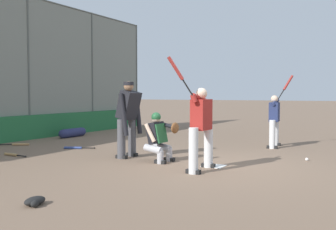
{
  "coord_description": "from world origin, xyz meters",
  "views": [
    {
      "loc": [
        7.55,
        3.07,
        1.51
      ],
      "look_at": [
        0.16,
        -1.0,
        1.05
      ],
      "focal_mm": 42.0,
      "sensor_mm": 36.0,
      "label": 1
    }
  ],
  "objects_px": {
    "spare_bat_by_padding": "(75,148)",
    "umpire_home": "(128,117)",
    "spare_bat_near_backstop": "(13,155)",
    "fielding_glove_on_dirt": "(35,201)",
    "baseball_loose": "(307,159)",
    "batter_on_deck": "(275,119)",
    "batter_at_plate": "(201,126)",
    "spare_bat_third_base_side": "(18,144)",
    "equipment_bag_dugout_side": "(73,133)",
    "catcher_behind_plate": "(159,136)"
  },
  "relations": [
    {
      "from": "spare_bat_by_padding",
      "to": "umpire_home",
      "type": "bearing_deg",
      "value": 142.98
    },
    {
      "from": "spare_bat_near_backstop",
      "to": "fielding_glove_on_dirt",
      "type": "bearing_deg",
      "value": 147.88
    },
    {
      "from": "spare_bat_near_backstop",
      "to": "baseball_loose",
      "type": "height_order",
      "value": "baseball_loose"
    },
    {
      "from": "batter_on_deck",
      "to": "spare_bat_near_backstop",
      "type": "xyz_separation_m",
      "value": [
        4.66,
        -5.16,
        -0.76
      ]
    },
    {
      "from": "batter_at_plate",
      "to": "spare_bat_third_base_side",
      "type": "relative_size",
      "value": 2.88
    },
    {
      "from": "spare_bat_by_padding",
      "to": "spare_bat_third_base_side",
      "type": "relative_size",
      "value": 1.05
    },
    {
      "from": "spare_bat_near_backstop",
      "to": "equipment_bag_dugout_side",
      "type": "distance_m",
      "value": 4.19
    },
    {
      "from": "catcher_behind_plate",
      "to": "equipment_bag_dugout_side",
      "type": "height_order",
      "value": "catcher_behind_plate"
    },
    {
      "from": "equipment_bag_dugout_side",
      "to": "baseball_loose",
      "type": "bearing_deg",
      "value": 81.74
    },
    {
      "from": "spare_bat_by_padding",
      "to": "fielding_glove_on_dirt",
      "type": "height_order",
      "value": "fielding_glove_on_dirt"
    },
    {
      "from": "catcher_behind_plate",
      "to": "batter_on_deck",
      "type": "xyz_separation_m",
      "value": [
        -3.64,
        1.64,
        0.23
      ]
    },
    {
      "from": "umpire_home",
      "to": "spare_bat_near_backstop",
      "type": "relative_size",
      "value": 2.22
    },
    {
      "from": "umpire_home",
      "to": "equipment_bag_dugout_side",
      "type": "bearing_deg",
      "value": -120.65
    },
    {
      "from": "spare_bat_third_base_side",
      "to": "baseball_loose",
      "type": "relative_size",
      "value": 10.37
    },
    {
      "from": "umpire_home",
      "to": "spare_bat_near_backstop",
      "type": "height_order",
      "value": "umpire_home"
    },
    {
      "from": "batter_on_deck",
      "to": "spare_bat_third_base_side",
      "type": "xyz_separation_m",
      "value": [
        3.25,
        -6.62,
        -0.76
      ]
    },
    {
      "from": "catcher_behind_plate",
      "to": "fielding_glove_on_dirt",
      "type": "distance_m",
      "value": 3.8
    },
    {
      "from": "batter_at_plate",
      "to": "baseball_loose",
      "type": "height_order",
      "value": "batter_at_plate"
    },
    {
      "from": "batter_on_deck",
      "to": "baseball_loose",
      "type": "xyz_separation_m",
      "value": [
        1.96,
        1.21,
        -0.76
      ]
    },
    {
      "from": "catcher_behind_plate",
      "to": "fielding_glove_on_dirt",
      "type": "relative_size",
      "value": 3.38
    },
    {
      "from": "spare_bat_third_base_side",
      "to": "baseball_loose",
      "type": "height_order",
      "value": "baseball_loose"
    },
    {
      "from": "catcher_behind_plate",
      "to": "baseball_loose",
      "type": "relative_size",
      "value": 14.84
    },
    {
      "from": "catcher_behind_plate",
      "to": "spare_bat_by_padding",
      "type": "bearing_deg",
      "value": -99.99
    },
    {
      "from": "umpire_home",
      "to": "spare_bat_third_base_side",
      "type": "height_order",
      "value": "umpire_home"
    },
    {
      "from": "umpire_home",
      "to": "baseball_loose",
      "type": "height_order",
      "value": "umpire_home"
    },
    {
      "from": "fielding_glove_on_dirt",
      "to": "baseball_loose",
      "type": "distance_m",
      "value": 6.03
    },
    {
      "from": "equipment_bag_dugout_side",
      "to": "batter_at_plate",
      "type": "bearing_deg",
      "value": 62.48
    },
    {
      "from": "batter_at_plate",
      "to": "spare_bat_third_base_side",
      "type": "height_order",
      "value": "batter_at_plate"
    },
    {
      "from": "fielding_glove_on_dirt",
      "to": "equipment_bag_dugout_side",
      "type": "height_order",
      "value": "equipment_bag_dugout_side"
    },
    {
      "from": "spare_bat_near_backstop",
      "to": "equipment_bag_dugout_side",
      "type": "height_order",
      "value": "equipment_bag_dugout_side"
    },
    {
      "from": "baseball_loose",
      "to": "equipment_bag_dugout_side",
      "type": "height_order",
      "value": "equipment_bag_dugout_side"
    },
    {
      "from": "catcher_behind_plate",
      "to": "baseball_loose",
      "type": "height_order",
      "value": "catcher_behind_plate"
    },
    {
      "from": "baseball_loose",
      "to": "equipment_bag_dugout_side",
      "type": "xyz_separation_m",
      "value": [
        -1.16,
        -7.99,
        0.11
      ]
    },
    {
      "from": "batter_at_plate",
      "to": "spare_bat_third_base_side",
      "type": "distance_m",
      "value": 6.3
    },
    {
      "from": "fielding_glove_on_dirt",
      "to": "batter_on_deck",
      "type": "bearing_deg",
      "value": 169.22
    },
    {
      "from": "fielding_glove_on_dirt",
      "to": "catcher_behind_plate",
      "type": "bearing_deg",
      "value": -176.41
    },
    {
      "from": "spare_bat_by_padding",
      "to": "batter_at_plate",
      "type": "bearing_deg",
      "value": 141.35
    },
    {
      "from": "equipment_bag_dugout_side",
      "to": "spare_bat_third_base_side",
      "type": "bearing_deg",
      "value": 3.75
    },
    {
      "from": "catcher_behind_plate",
      "to": "equipment_bag_dugout_side",
      "type": "bearing_deg",
      "value": -117.07
    },
    {
      "from": "baseball_loose",
      "to": "spare_bat_third_base_side",
      "type": "bearing_deg",
      "value": -80.63
    },
    {
      "from": "baseball_loose",
      "to": "spare_bat_by_padding",
      "type": "bearing_deg",
      "value": -79.85
    },
    {
      "from": "spare_bat_near_backstop",
      "to": "spare_bat_by_padding",
      "type": "bearing_deg",
      "value": -103.08
    },
    {
      "from": "batter_at_plate",
      "to": "catcher_behind_plate",
      "type": "bearing_deg",
      "value": -111.1
    },
    {
      "from": "spare_bat_by_padding",
      "to": "equipment_bag_dugout_side",
      "type": "distance_m",
      "value": 3.07
    },
    {
      "from": "batter_at_plate",
      "to": "batter_on_deck",
      "type": "bearing_deg",
      "value": 173.69
    },
    {
      "from": "umpire_home",
      "to": "spare_bat_by_padding",
      "type": "height_order",
      "value": "umpire_home"
    },
    {
      "from": "batter_on_deck",
      "to": "fielding_glove_on_dirt",
      "type": "distance_m",
      "value": 7.57
    },
    {
      "from": "fielding_glove_on_dirt",
      "to": "baseball_loose",
      "type": "bearing_deg",
      "value": 154.32
    },
    {
      "from": "spare_bat_by_padding",
      "to": "baseball_loose",
      "type": "relative_size",
      "value": 10.93
    },
    {
      "from": "fielding_glove_on_dirt",
      "to": "equipment_bag_dugout_side",
      "type": "bearing_deg",
      "value": -140.86
    }
  ]
}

